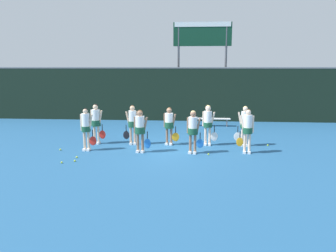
% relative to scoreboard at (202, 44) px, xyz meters
% --- Properties ---
extents(ground_plane, '(140.00, 140.00, 0.00)m').
position_rel_scoreboard_xyz_m(ground_plane, '(-1.57, -8.24, -4.77)').
color(ground_plane, '#235684').
extents(fence_windscreen, '(60.00, 0.08, 3.31)m').
position_rel_scoreboard_xyz_m(fence_windscreen, '(-1.57, -1.13, -3.10)').
color(fence_windscreen, black).
rests_on(fence_windscreen, ground_plane).
extents(scoreboard, '(3.66, 0.15, 6.09)m').
position_rel_scoreboard_xyz_m(scoreboard, '(0.00, 0.00, 0.00)').
color(scoreboard, '#515156').
rests_on(scoreboard, ground_plane).
extents(bench_courtside, '(2.16, 0.39, 0.45)m').
position_rel_scoreboard_xyz_m(bench_courtside, '(0.51, -2.87, -4.37)').
color(bench_courtside, silver).
rests_on(bench_courtside, ground_plane).
extents(player_0, '(0.64, 0.36, 1.71)m').
position_rel_scoreboard_xyz_m(player_0, '(-4.75, -8.85, -3.77)').
color(player_0, beige).
rests_on(player_0, ground_plane).
extents(player_1, '(0.66, 0.40, 1.68)m').
position_rel_scoreboard_xyz_m(player_1, '(-2.56, -8.97, -3.76)').
color(player_1, '#8C664C').
rests_on(player_1, ground_plane).
extents(player_2, '(0.66, 0.39, 1.68)m').
position_rel_scoreboard_xyz_m(player_2, '(-0.50, -8.97, -3.76)').
color(player_2, '#8C664C').
rests_on(player_2, ground_plane).
extents(player_3, '(0.64, 0.37, 1.73)m').
position_rel_scoreboard_xyz_m(player_3, '(1.59, -8.78, -3.75)').
color(player_3, beige).
rests_on(player_3, ground_plane).
extents(player_4, '(0.67, 0.40, 1.75)m').
position_rel_scoreboard_xyz_m(player_4, '(-4.71, -7.65, -3.72)').
color(player_4, beige).
rests_on(player_4, ground_plane).
extents(player_5, '(0.64, 0.37, 1.71)m').
position_rel_scoreboard_xyz_m(player_5, '(-3.11, -7.67, -3.75)').
color(player_5, tan).
rests_on(player_5, ground_plane).
extents(player_6, '(0.68, 0.40, 1.62)m').
position_rel_scoreboard_xyz_m(player_6, '(-1.52, -7.59, -3.80)').
color(player_6, '#8C664C').
rests_on(player_6, ground_plane).
extents(player_7, '(0.66, 0.38, 1.73)m').
position_rel_scoreboard_xyz_m(player_7, '(0.13, -7.57, -3.73)').
color(player_7, beige).
rests_on(player_7, ground_plane).
extents(player_8, '(0.67, 0.38, 1.71)m').
position_rel_scoreboard_xyz_m(player_8, '(1.66, -7.59, -3.75)').
color(player_8, beige).
rests_on(player_8, ground_plane).
extents(tennis_ball_0, '(0.07, 0.07, 0.07)m').
position_rel_scoreboard_xyz_m(tennis_ball_0, '(0.10, -9.18, -4.73)').
color(tennis_ball_0, '#CCE033').
rests_on(tennis_ball_0, ground_plane).
extents(tennis_ball_1, '(0.07, 0.07, 0.07)m').
position_rel_scoreboard_xyz_m(tennis_ball_1, '(-5.84, -8.93, -4.73)').
color(tennis_ball_1, '#CCE033').
rests_on(tennis_ball_1, ground_plane).
extents(tennis_ball_2, '(0.07, 0.07, 0.07)m').
position_rel_scoreboard_xyz_m(tennis_ball_2, '(2.68, -7.50, -4.73)').
color(tennis_ball_2, '#CCE033').
rests_on(tennis_ball_2, ground_plane).
extents(tennis_ball_3, '(0.07, 0.07, 0.07)m').
position_rel_scoreboard_xyz_m(tennis_ball_3, '(-5.06, -10.67, -4.73)').
color(tennis_ball_3, '#CCE033').
rests_on(tennis_ball_3, ground_plane).
extents(tennis_ball_4, '(0.07, 0.07, 0.07)m').
position_rel_scoreboard_xyz_m(tennis_ball_4, '(-4.68, -10.45, -4.73)').
color(tennis_ball_4, '#CCE033').
rests_on(tennis_ball_4, ground_plane).
extents(tennis_ball_5, '(0.07, 0.07, 0.07)m').
position_rel_scoreboard_xyz_m(tennis_ball_5, '(-4.78, -9.98, -4.73)').
color(tennis_ball_5, '#CCE033').
rests_on(tennis_ball_5, ground_plane).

